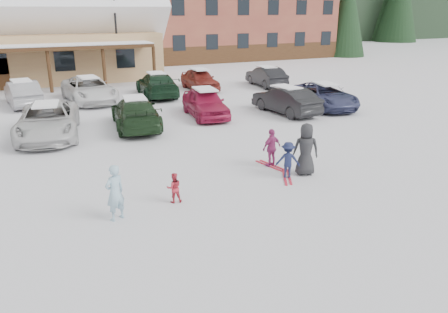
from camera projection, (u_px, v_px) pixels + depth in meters
name	position (u px, v px, depth m)	size (l,w,h in m)	color
ground	(229.00, 199.00, 13.09)	(160.00, 160.00, 0.00)	white
lamp_post	(116.00, 33.00, 32.93)	(0.50, 0.25, 6.56)	black
conifer_1	(348.00, 1.00, 50.36)	(4.84, 4.84, 11.22)	black
conifer_3	(119.00, 11.00, 51.75)	(3.96, 3.96, 9.18)	black
conifer_4	(307.00, 0.00, 63.90)	(5.06, 5.06, 11.73)	black
adult_skier	(115.00, 193.00, 11.60)	(0.57, 0.37, 1.56)	#97BFD2
toddler_red	(174.00, 188.00, 12.75)	(0.44, 0.35, 0.91)	#BE2A3A
child_navy	(288.00, 160.00, 14.55)	(0.81, 0.47, 1.25)	#181E41
skis_child_navy	(287.00, 177.00, 14.75)	(0.20, 1.40, 0.03)	red
child_magenta	(272.00, 148.00, 15.62)	(0.82, 0.34, 1.39)	#AA3475
skis_child_magenta	(271.00, 166.00, 15.84)	(0.20, 1.40, 0.03)	red
bystander_dark	(306.00, 149.00, 14.76)	(0.88, 0.57, 1.80)	#252628
parked_car_2	(48.00, 121.00, 19.14)	(2.49, 5.41, 1.50)	silver
parked_car_3	(136.00, 113.00, 20.67)	(2.03, 5.00, 1.45)	#1B321A
parked_car_4	(205.00, 103.00, 22.81)	(1.74, 4.32, 1.47)	#A81C44
parked_car_5	(286.00, 100.00, 23.54)	(1.53, 4.38, 1.44)	black
parked_car_6	(325.00, 96.00, 24.93)	(2.30, 4.99, 1.39)	#393E65
parked_car_9	(23.00, 93.00, 25.40)	(1.57, 4.49, 1.48)	#9A9A9F
parked_car_10	(89.00, 89.00, 26.43)	(2.52, 5.46, 1.52)	white
parked_car_11	(157.00, 85.00, 28.14)	(2.11, 5.19, 1.51)	black
parked_car_12	(200.00, 79.00, 30.40)	(1.70, 4.22, 1.44)	maroon
parked_car_13	(266.00, 77.00, 31.75)	(1.50, 4.31, 1.42)	black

